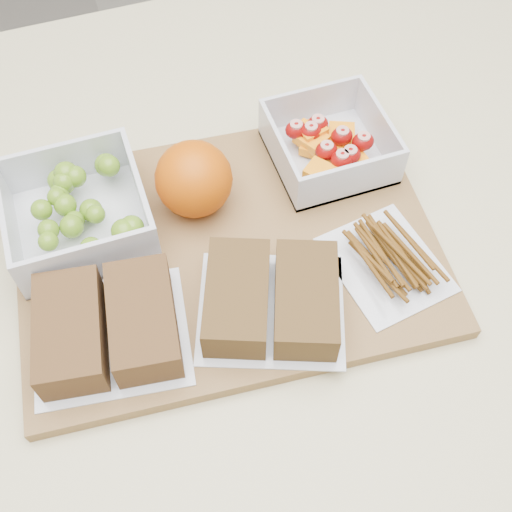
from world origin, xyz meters
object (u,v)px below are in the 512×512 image
object	(u,v)px
sandwich_bag_left	(107,326)
fruit_container	(329,145)
cutting_board	(228,250)
sandwich_bag_center	(271,299)
grape_container	(81,211)
orange	(194,179)
pretzel_bag	(387,258)

from	to	relation	value
sandwich_bag_left	fruit_container	bearing A→B (deg)	26.80
cutting_board	fruit_container	world-z (taller)	fruit_container
fruit_container	sandwich_bag_center	distance (m)	0.20
grape_container	sandwich_bag_center	size ratio (longest dim) A/B	0.79
orange	sandwich_bag_center	size ratio (longest dim) A/B	0.46
orange	sandwich_bag_center	xyz separation A→B (m)	(0.03, -0.15, -0.02)
sandwich_bag_left	pretzel_bag	xyz separation A→B (m)	(0.27, -0.01, -0.01)
sandwich_bag_center	pretzel_bag	distance (m)	0.13
cutting_board	fruit_container	size ratio (longest dim) A/B	3.47
fruit_container	pretzel_bag	world-z (taller)	fruit_container
grape_container	sandwich_bag_center	distance (m)	0.22
sandwich_bag_center	pretzel_bag	size ratio (longest dim) A/B	1.31
orange	sandwich_bag_left	world-z (taller)	orange
grape_container	orange	world-z (taller)	orange
orange	sandwich_bag_left	bearing A→B (deg)	-133.53
grape_container	pretzel_bag	size ratio (longest dim) A/B	1.04
orange	pretzel_bag	xyz separation A→B (m)	(0.16, -0.14, -0.03)
cutting_board	orange	bearing A→B (deg)	108.28
sandwich_bag_left	pretzel_bag	world-z (taller)	sandwich_bag_left
grape_container	sandwich_bag_left	xyz separation A→B (m)	(-0.00, -0.13, -0.00)
fruit_container	sandwich_bag_center	bearing A→B (deg)	-127.76
cutting_board	pretzel_bag	distance (m)	0.16
cutting_board	orange	xyz separation A→B (m)	(-0.01, 0.06, 0.05)
fruit_container	orange	xyz separation A→B (m)	(-0.15, -0.01, 0.02)
grape_container	sandwich_bag_left	distance (m)	0.13
cutting_board	sandwich_bag_left	world-z (taller)	sandwich_bag_left
cutting_board	fruit_container	distance (m)	0.16
cutting_board	fruit_container	bearing A→B (deg)	33.60
orange	grape_container	bearing A→B (deg)	175.04
fruit_container	sandwich_bag_left	distance (m)	0.31
fruit_container	sandwich_bag_center	size ratio (longest dim) A/B	0.70
cutting_board	grape_container	world-z (taller)	grape_container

